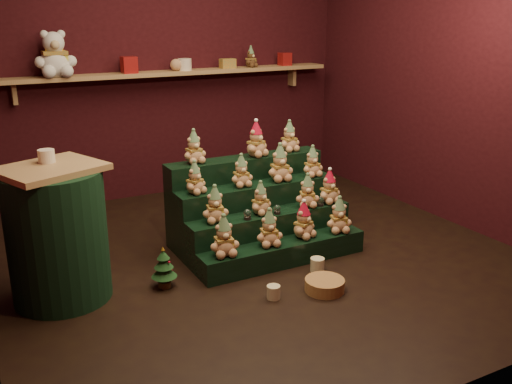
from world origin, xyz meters
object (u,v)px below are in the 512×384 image
brown_bear (251,57)px  mug_left (273,292)px  snow_globe_a (247,214)px  side_table (57,234)px  mini_christmas_tree (164,267)px  mug_right (317,265)px  white_bear (54,48)px  snow_globe_b (277,209)px  snow_globe_c (320,201)px  riser_tier_front (284,253)px  wicker_basket (325,285)px

brown_bear → mug_left: bearing=-136.4°
snow_globe_a → side_table: 1.40m
mini_christmas_tree → mug_left: mini_christmas_tree is taller
side_table → mug_right: bearing=-37.1°
mug_left → white_bear: 3.09m
side_table → mug_left: bearing=-50.7°
snow_globe_b → mug_right: 0.55m
snow_globe_c → mini_christmas_tree: 1.43m
riser_tier_front → side_table: side_table is taller
mini_christmas_tree → wicker_basket: size_ratio=1.11×
snow_globe_c → side_table: (-2.08, 0.09, 0.07)m
snow_globe_c → white_bear: size_ratio=0.15×
side_table → white_bear: white_bear is taller
snow_globe_c → side_table: side_table is taller
snow_globe_a → wicker_basket: snow_globe_a is taller
wicker_basket → mini_christmas_tree: bearing=148.9°
mug_left → brown_bear: bearing=65.6°
side_table → wicker_basket: (1.66, -0.78, -0.42)m
snow_globe_c → brown_bear: bearing=79.6°
snow_globe_b → white_bear: 2.58m
snow_globe_b → mug_left: snow_globe_b is taller
snow_globe_b → side_table: (-1.66, 0.09, 0.07)m
snow_globe_c → mug_left: 1.07m
snow_globe_b → mini_christmas_tree: bearing=-174.2°
snow_globe_a → snow_globe_b: bearing=0.0°
side_table → mini_christmas_tree: side_table is taller
mini_christmas_tree → wicker_basket: bearing=-31.1°
white_bear → brown_bear: size_ratio=2.42×
side_table → brown_bear: bearing=15.1°
side_table → mug_right: (1.79, -0.49, -0.41)m
snow_globe_a → snow_globe_c: (0.68, 0.00, -0.00)m
snow_globe_a → wicker_basket: size_ratio=0.29×
riser_tier_front → snow_globe_c: 0.56m
mug_right → wicker_basket: bearing=-114.6°
snow_globe_b → side_table: side_table is taller
snow_globe_b → mug_left: (-0.39, -0.62, -0.35)m
side_table → mug_right: side_table is taller
side_table → mug_left: size_ratio=10.00×
mini_christmas_tree → brown_bear: (1.76, 2.01, 1.28)m
snow_globe_b → mug_left: size_ratio=0.80×
snow_globe_c → mini_christmas_tree: bearing=-175.9°
snow_globe_a → white_bear: 2.46m
white_bear → mug_right: bearing=-57.2°
riser_tier_front → brown_bear: (0.79, 2.07, 1.34)m
snow_globe_b → snow_globe_c: size_ratio=0.95×
riser_tier_front → white_bear: white_bear is taller
wicker_basket → side_table: bearing=154.7°
riser_tier_front → snow_globe_a: snow_globe_a is taller
wicker_basket → riser_tier_front: bearing=92.3°
snow_globe_a → wicker_basket: 0.82m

